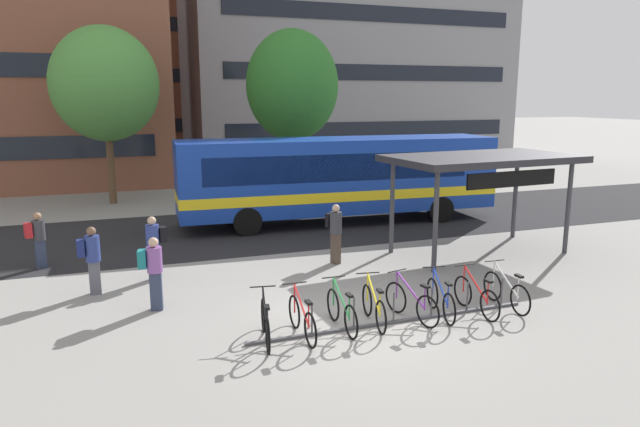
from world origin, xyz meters
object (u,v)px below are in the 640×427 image
at_px(parked_bicycle_green_2, 342,312).
at_px(commuter_red_pack_4, 38,236).
at_px(parked_bicycle_red_6, 476,297).
at_px(commuter_black_pack_0, 335,229).
at_px(parked_bicycle_purple_4, 411,303).
at_px(street_tree_0, 292,86).
at_px(parked_bicycle_black_0, 265,324).
at_px(parked_bicycle_white_7, 506,292).
at_px(city_bus, 340,176).
at_px(parked_bicycle_yellow_3, 374,307).
at_px(parked_bicycle_blue_5, 441,300).
at_px(commuter_teal_pack_1, 153,268).
at_px(transit_shelter, 483,162).
at_px(commuter_navy_pack_2, 92,256).
at_px(street_tree_1, 105,84).
at_px(commuter_black_pack_3, 154,243).
at_px(parked_bicycle_red_1, 302,319).

bearing_deg(parked_bicycle_green_2, commuter_red_pack_4, 43.47).
distance_m(parked_bicycle_red_6, commuter_black_pack_0, 4.99).
height_order(parked_bicycle_purple_4, street_tree_0, street_tree_0).
distance_m(parked_bicycle_black_0, parked_bicycle_white_7, 5.62).
height_order(city_bus, street_tree_0, street_tree_0).
xyz_separation_m(city_bus, parked_bicycle_yellow_3, (-3.11, -9.61, -1.39)).
distance_m(parked_bicycle_blue_5, commuter_black_pack_0, 4.70).
xyz_separation_m(parked_bicycle_purple_4, street_tree_0, (2.45, 16.32, 4.86)).
distance_m(commuter_black_pack_0, commuter_red_pack_4, 8.31).
height_order(parked_bicycle_black_0, commuter_teal_pack_1, commuter_teal_pack_1).
bearing_deg(commuter_red_pack_4, parked_bicycle_yellow_3, -60.82).
height_order(city_bus, transit_shelter, city_bus).
height_order(parked_bicycle_red_6, commuter_navy_pack_2, commuter_navy_pack_2).
distance_m(parked_bicycle_white_7, commuter_navy_pack_2, 9.80).
bearing_deg(parked_bicycle_green_2, parked_bicycle_black_0, 94.00).
relative_size(parked_bicycle_purple_4, commuter_red_pack_4, 1.06).
bearing_deg(parked_bicycle_green_2, street_tree_1, 15.31).
bearing_deg(parked_bicycle_yellow_3, transit_shelter, -44.91).
bearing_deg(commuter_black_pack_3, commuter_teal_pack_1, 75.70).
bearing_deg(parked_bicycle_red_1, parked_bicycle_black_0, 88.40).
bearing_deg(commuter_navy_pack_2, commuter_black_pack_3, 22.98).
distance_m(commuter_red_pack_4, street_tree_1, 10.99).
bearing_deg(parked_bicycle_red_6, street_tree_0, -2.91).
height_order(parked_bicycle_blue_5, transit_shelter, transit_shelter).
bearing_deg(parked_bicycle_green_2, parked_bicycle_blue_5, -90.97).
xyz_separation_m(parked_bicycle_red_6, commuter_black_pack_0, (-1.50, 4.72, 0.62)).
xyz_separation_m(parked_bicycle_red_1, parked_bicycle_green_2, (0.90, 0.11, 0.00)).
bearing_deg(parked_bicycle_purple_4, commuter_black_pack_0, -13.04).
distance_m(parked_bicycle_green_2, commuter_red_pack_4, 9.37).
relative_size(commuter_teal_pack_1, commuter_red_pack_4, 1.06).
bearing_deg(commuter_red_pack_4, street_tree_0, 25.54).
height_order(city_bus, parked_bicycle_blue_5, city_bus).
height_order(parked_bicycle_red_1, commuter_navy_pack_2, commuter_navy_pack_2).
xyz_separation_m(parked_bicycle_blue_5, commuter_teal_pack_1, (-5.84, 2.54, 0.59)).
bearing_deg(commuter_black_pack_3, city_bus, -155.37).
distance_m(parked_bicycle_red_1, parked_bicycle_green_2, 0.90).
relative_size(parked_bicycle_green_2, commuter_black_pack_3, 1.02).
bearing_deg(street_tree_0, parked_bicycle_black_0, -109.15).
bearing_deg(commuter_navy_pack_2, parked_bicycle_purple_4, -33.56).
height_order(parked_bicycle_purple_4, commuter_red_pack_4, commuter_red_pack_4).
xyz_separation_m(parked_bicycle_white_7, commuter_black_pack_3, (-7.33, 4.88, 0.59)).
bearing_deg(commuter_teal_pack_1, city_bus, 53.99).
bearing_deg(parked_bicycle_green_2, parked_bicycle_yellow_3, -87.81).
height_order(parked_bicycle_blue_5, commuter_black_pack_3, commuter_black_pack_3).
xyz_separation_m(parked_bicycle_white_7, commuter_red_pack_4, (-10.31, 7.03, 0.53)).
relative_size(parked_bicycle_red_1, commuter_black_pack_0, 0.99).
height_order(parked_bicycle_green_2, transit_shelter, transit_shelter).
relative_size(parked_bicycle_black_0, commuter_black_pack_3, 1.01).
relative_size(parked_bicycle_purple_4, parked_bicycle_white_7, 0.98).
height_order(parked_bicycle_green_2, parked_bicycle_white_7, same).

